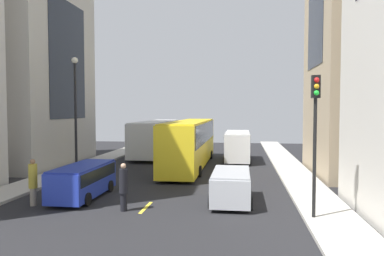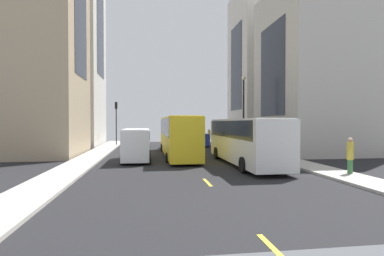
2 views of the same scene
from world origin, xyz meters
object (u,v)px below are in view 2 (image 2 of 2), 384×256
(streetcar_yellow, at_px, (177,133))
(traffic_light_near_corner, at_px, (116,115))
(city_bus_white, at_px, (244,137))
(car_blue_1, at_px, (199,139))
(pedestrian_walking_far, at_px, (350,155))
(pedestrian_waiting_curb, at_px, (177,137))
(car_silver_0, at_px, (142,140))
(delivery_van_white, at_px, (136,142))
(pedestrian_crossing_mid, at_px, (209,137))

(streetcar_yellow, distance_m, traffic_light_near_corner, 15.29)
(city_bus_white, bearing_deg, car_blue_1, -88.83)
(car_blue_1, height_order, pedestrian_walking_far, pedestrian_walking_far)
(car_blue_1, distance_m, pedestrian_waiting_curb, 3.49)
(car_silver_0, distance_m, pedestrian_walking_far, 26.18)
(delivery_van_white, bearing_deg, city_bus_white, 157.75)
(city_bus_white, bearing_deg, streetcar_yellow, -56.59)
(pedestrian_walking_far, bearing_deg, car_blue_1, -59.98)
(car_silver_0, relative_size, traffic_light_near_corner, 0.71)
(streetcar_yellow, bearing_deg, car_blue_1, -109.65)
(pedestrian_waiting_curb, distance_m, pedestrian_walking_far, 26.31)
(delivery_van_white, distance_m, car_blue_1, 16.23)
(pedestrian_walking_far, bearing_deg, traffic_light_near_corner, -40.34)
(streetcar_yellow, xyz_separation_m, pedestrian_waiting_curb, (-1.15, -13.13, -1.01))
(city_bus_white, xyz_separation_m, pedestrian_crossing_mid, (-1.29, -19.36, -0.86))
(car_silver_0, distance_m, pedestrian_waiting_curb, 5.10)
(car_silver_0, xyz_separation_m, pedestrian_waiting_curb, (-4.65, -2.09, 0.21))
(car_silver_0, distance_m, car_blue_1, 7.45)
(delivery_van_white, height_order, pedestrian_waiting_curb, delivery_van_white)
(delivery_van_white, bearing_deg, car_silver_0, -90.50)
(car_blue_1, bearing_deg, pedestrian_crossing_mid, -133.01)
(delivery_van_white, xyz_separation_m, pedestrian_walking_far, (-12.49, 8.73, -0.27))
(streetcar_yellow, xyz_separation_m, pedestrian_crossing_mid, (-5.60, -12.83, -0.97))
(delivery_van_white, height_order, pedestrian_walking_far, delivery_van_white)
(pedestrian_waiting_curb, xyz_separation_m, pedestrian_walking_far, (-7.72, 25.15, 0.13))
(car_blue_1, height_order, traffic_light_near_corner, traffic_light_near_corner)
(streetcar_yellow, relative_size, pedestrian_walking_far, 7.08)
(pedestrian_waiting_curb, distance_m, pedestrian_crossing_mid, 4.46)
(pedestrian_crossing_mid, xyz_separation_m, traffic_light_near_corner, (12.48, -0.68, 2.96))
(city_bus_white, xyz_separation_m, traffic_light_near_corner, (11.19, -20.04, 2.10))
(streetcar_yellow, height_order, traffic_light_near_corner, traffic_light_near_corner)
(streetcar_yellow, relative_size, traffic_light_near_corner, 2.58)
(city_bus_white, height_order, streetcar_yellow, streetcar_yellow)
(pedestrian_crossing_mid, bearing_deg, city_bus_white, -130.03)
(pedestrian_crossing_mid, bearing_deg, car_blue_1, -169.22)
(delivery_van_white, bearing_deg, car_blue_1, -117.84)
(pedestrian_waiting_curb, bearing_deg, pedestrian_walking_far, 123.89)
(streetcar_yellow, height_order, pedestrian_walking_far, streetcar_yellow)
(pedestrian_crossing_mid, bearing_deg, delivery_van_white, -156.01)
(pedestrian_waiting_curb, bearing_deg, streetcar_yellow, 101.84)
(car_blue_1, xyz_separation_m, pedestrian_waiting_curb, (2.80, -2.07, 0.13))
(city_bus_white, relative_size, car_blue_1, 2.45)
(city_bus_white, xyz_separation_m, car_blue_1, (0.36, -17.59, -1.02))
(streetcar_yellow, height_order, car_silver_0, streetcar_yellow)
(pedestrian_waiting_curb, height_order, pedestrian_crossing_mid, pedestrian_crossing_mid)
(delivery_van_white, relative_size, car_silver_0, 1.43)
(car_blue_1, bearing_deg, city_bus_white, 91.17)
(pedestrian_walking_far, distance_m, traffic_light_near_corner, 30.13)
(pedestrian_waiting_curb, xyz_separation_m, traffic_light_near_corner, (8.03, -0.38, 3.00))
(city_bus_white, distance_m, delivery_van_white, 8.59)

